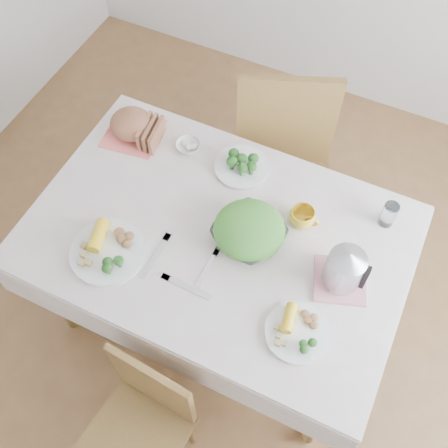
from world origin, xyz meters
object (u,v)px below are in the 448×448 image
at_px(chair_far, 280,134).
at_px(dinner_plate_right, 297,333).
at_px(dining_table, 218,277).
at_px(chair_near, 133,433).
at_px(yellow_mug, 302,217).
at_px(salad_bowl, 249,234).
at_px(electric_kettle, 346,266).
at_px(dinner_plate_left, 108,253).

xyz_separation_m(chair_far, dinner_plate_right, (0.49, -1.10, 0.31)).
height_order(dining_table, dinner_plate_right, dinner_plate_right).
bearing_deg(chair_near, dinner_plate_right, 54.93).
bearing_deg(dinner_plate_right, yellow_mug, 109.28).
xyz_separation_m(salad_bowl, electric_kettle, (0.39, -0.02, 0.09)).
height_order(dining_table, yellow_mug, yellow_mug).
height_order(dining_table, chair_far, chair_far).
xyz_separation_m(salad_bowl, yellow_mug, (0.16, 0.16, 0.01)).
relative_size(chair_near, dinner_plate_right, 3.41).
height_order(chair_near, dinner_plate_right, chair_near).
xyz_separation_m(dining_table, chair_near, (0.01, -0.77, 0.09)).
height_order(dinner_plate_left, electric_kettle, electric_kettle).
height_order(chair_near, yellow_mug, chair_near).
bearing_deg(salad_bowl, electric_kettle, -3.68).
relative_size(salad_bowl, dinner_plate_right, 1.13).
distance_m(dinner_plate_left, electric_kettle, 0.90).
bearing_deg(electric_kettle, dinner_plate_left, -142.53).
distance_m(chair_near, electric_kettle, 1.01).
distance_m(chair_near, salad_bowl, 0.87).
bearing_deg(electric_kettle, chair_far, 143.09).
bearing_deg(yellow_mug, electric_kettle, -38.69).
xyz_separation_m(dinner_plate_right, yellow_mug, (-0.15, 0.44, 0.03)).
height_order(dinner_plate_left, yellow_mug, yellow_mug).
height_order(dinner_plate_right, electric_kettle, electric_kettle).
bearing_deg(electric_kettle, chair_near, -102.90).
bearing_deg(dining_table, yellow_mug, 34.12).
relative_size(chair_far, salad_bowl, 3.95).
bearing_deg(salad_bowl, dinner_plate_left, -147.03).
bearing_deg(yellow_mug, dining_table, -145.88).
height_order(chair_near, electric_kettle, electric_kettle).
relative_size(salad_bowl, electric_kettle, 1.36).
relative_size(chair_far, yellow_mug, 10.03).
distance_m(chair_far, dinner_plate_right, 1.24).
distance_m(chair_near, dinner_plate_left, 0.69).
relative_size(yellow_mug, electric_kettle, 0.54).
xyz_separation_m(dining_table, electric_kettle, (0.51, 0.01, 0.51)).
bearing_deg(electric_kettle, dining_table, -159.30).
bearing_deg(dinner_plate_right, salad_bowl, 137.67).
distance_m(yellow_mug, electric_kettle, 0.30).
xyz_separation_m(chair_far, electric_kettle, (0.56, -0.84, 0.42)).
bearing_deg(chair_near, dining_table, 95.46).
distance_m(chair_near, yellow_mug, 1.05).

